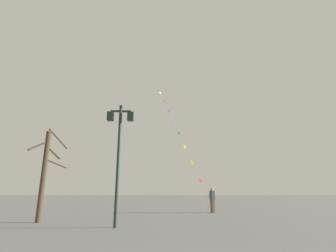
{
  "coord_description": "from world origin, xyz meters",
  "views": [
    {
      "loc": [
        -0.95,
        -2.17,
        1.45
      ],
      "look_at": [
        -0.28,
        18.87,
        7.02
      ],
      "focal_mm": 26.5,
      "sensor_mm": 36.0,
      "label": 1
    }
  ],
  "objects_px": {
    "kite_flyer": "(212,199)",
    "bare_tree": "(44,172)",
    "twin_lantern_lamp_post": "(119,140)",
    "kite_train": "(179,134)"
  },
  "relations": [
    {
      "from": "twin_lantern_lamp_post",
      "to": "kite_flyer",
      "type": "bearing_deg",
      "value": 52.46
    },
    {
      "from": "kite_flyer",
      "to": "kite_train",
      "type": "bearing_deg",
      "value": -0.9
    },
    {
      "from": "bare_tree",
      "to": "kite_train",
      "type": "bearing_deg",
      "value": 57.13
    },
    {
      "from": "twin_lantern_lamp_post",
      "to": "kite_flyer",
      "type": "xyz_separation_m",
      "value": [
        5.57,
        7.25,
        -2.77
      ]
    },
    {
      "from": "kite_flyer",
      "to": "bare_tree",
      "type": "height_order",
      "value": "bare_tree"
    },
    {
      "from": "twin_lantern_lamp_post",
      "to": "kite_train",
      "type": "bearing_deg",
      "value": 74.88
    },
    {
      "from": "kite_train",
      "to": "kite_flyer",
      "type": "height_order",
      "value": "kite_train"
    },
    {
      "from": "kite_flyer",
      "to": "bare_tree",
      "type": "xyz_separation_m",
      "value": [
        -9.58,
        -5.35,
        1.5
      ]
    },
    {
      "from": "kite_train",
      "to": "bare_tree",
      "type": "height_order",
      "value": "kite_train"
    },
    {
      "from": "twin_lantern_lamp_post",
      "to": "bare_tree",
      "type": "relative_size",
      "value": 1.15
    }
  ]
}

